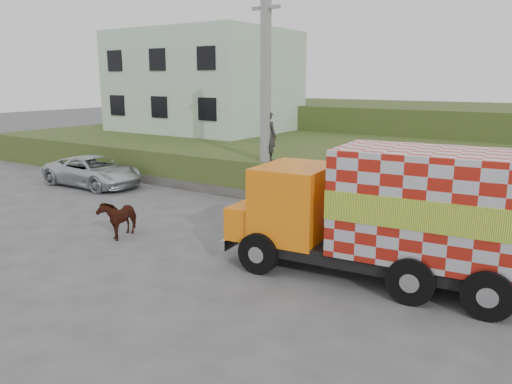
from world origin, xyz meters
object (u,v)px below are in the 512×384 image
Objects in this scene: cargo_truck at (390,213)px; suv at (93,171)px; pedestrian at (269,136)px; utility_pole at (266,94)px; cow at (119,217)px.

suv is (-14.46, 3.02, -0.96)m from cargo_truck.
pedestrian is (-6.81, 5.46, 0.85)m from cargo_truck.
pedestrian is (7.65, 2.44, 1.81)m from suv.
pedestrian is at bearing 135.50° from cargo_truck.
utility_pole is 1.10× the size of cargo_truck.
cargo_truck is (6.84, -5.26, -2.45)m from utility_pole.
utility_pole is at bearing 64.71° from cow.
suv is at bearing -163.61° from utility_pole.
utility_pole is 8.65m from suv.
cow is 0.29× the size of suv.
utility_pole is 8.97m from cargo_truck.
suv reaches higher than cow.
cargo_truck is 1.52× the size of suv.
utility_pole is at bearing 92.47° from pedestrian.
suv is 8.23m from pedestrian.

